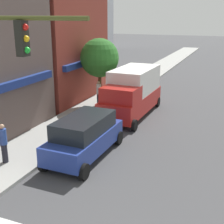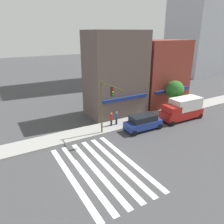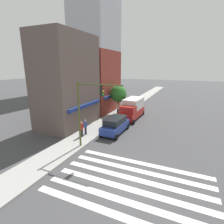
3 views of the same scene
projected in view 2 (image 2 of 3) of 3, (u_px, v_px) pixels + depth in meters
name	position (u px, v px, depth m)	size (l,w,h in m)	color
ground_plane	(102.00, 168.00, 19.60)	(200.00, 200.00, 0.00)	#424244
sidewalk_left	(72.00, 136.00, 25.63)	(120.00, 3.00, 0.15)	#9E9E99
crosswalk_stripes	(102.00, 168.00, 19.59)	(6.20, 10.80, 0.01)	silver
storefront_row	(139.00, 74.00, 32.90)	(16.93, 5.30, 11.78)	brown
traffic_signal	(106.00, 101.00, 24.06)	(0.32, 4.54, 6.47)	#474C1E
suv_blue	(143.00, 122.00, 26.99)	(4.74, 2.12, 1.94)	navy
box_truck_red	(182.00, 109.00, 30.03)	(6.26, 2.42, 3.04)	#B21E19
pedestrian_red_jacket	(111.00, 119.00, 27.86)	(0.32, 0.32, 1.77)	#23232D
pedestrian_blue_shirt	(116.00, 118.00, 28.24)	(0.32, 0.32, 1.77)	#23232D
pedestrian_white_shirt	(172.00, 106.00, 32.77)	(0.32, 0.32, 1.77)	#23232D
street_tree	(175.00, 90.00, 32.18)	(2.70, 2.70, 4.69)	brown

